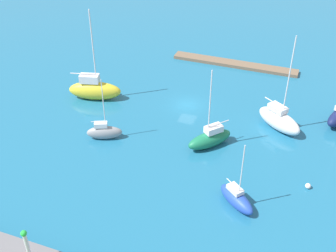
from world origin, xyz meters
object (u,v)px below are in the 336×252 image
object	(u,v)px
sailboat_gray_inner_mooring	(104,132)
sailboat_yellow_by_breakwater	(94,89)
pier_dock	(234,64)
mooring_buoy_white	(308,186)
sailboat_green_far_south	(210,138)
sailboat_white_outer_mooring	(279,120)
sailboat_blue_west_end	(236,198)
harbor_beacon	(27,244)

from	to	relation	value
sailboat_gray_inner_mooring	sailboat_yellow_by_breakwater	bearing A→B (deg)	101.96
pier_dock	mooring_buoy_white	size ratio (longest dim) A/B	33.73
sailboat_green_far_south	sailboat_gray_inner_mooring	xyz separation A→B (m)	(13.49, 3.32, -0.12)
pier_dock	sailboat_yellow_by_breakwater	size ratio (longest dim) A/B	1.56
sailboat_green_far_south	sailboat_white_outer_mooring	distance (m)	10.45
sailboat_blue_west_end	sailboat_yellow_by_breakwater	bearing A→B (deg)	-171.54
sailboat_white_outer_mooring	sailboat_gray_inner_mooring	size ratio (longest dim) A/B	1.54
sailboat_gray_inner_mooring	harbor_beacon	bearing A→B (deg)	-103.45
sailboat_green_far_south	mooring_buoy_white	bearing A→B (deg)	112.69
harbor_beacon	sailboat_green_far_south	distance (m)	26.29
sailboat_green_far_south	sailboat_white_outer_mooring	xyz separation A→B (m)	(-7.68, -7.09, 0.28)
pier_dock	sailboat_white_outer_mooring	xyz separation A→B (m)	(-10.04, 17.11, 1.17)
harbor_beacon	sailboat_blue_west_end	xyz separation A→B (m)	(-15.50, -14.89, -2.79)
sailboat_yellow_by_breakwater	sailboat_green_far_south	bearing A→B (deg)	-30.77
sailboat_green_far_south	sailboat_blue_west_end	bearing A→B (deg)	70.75
sailboat_yellow_by_breakwater	sailboat_gray_inner_mooring	bearing A→B (deg)	-70.15
sailboat_yellow_by_breakwater	sailboat_green_far_south	world-z (taller)	sailboat_yellow_by_breakwater
pier_dock	sailboat_blue_west_end	distance (m)	34.47
harbor_beacon	sailboat_yellow_by_breakwater	distance (m)	31.29
pier_dock	mooring_buoy_white	world-z (taller)	mooring_buoy_white
sailboat_green_far_south	mooring_buoy_white	xyz separation A→B (m)	(-12.69, 3.89, -0.84)
mooring_buoy_white	sailboat_green_far_south	bearing A→B (deg)	-17.03
harbor_beacon	pier_dock	bearing A→B (deg)	-98.83
harbor_beacon	sailboat_white_outer_mooring	xyz separation A→B (m)	(-17.56, -31.31, -2.27)
pier_dock	sailboat_gray_inner_mooring	size ratio (longest dim) A/B	2.48
harbor_beacon	sailboat_green_far_south	xyz separation A→B (m)	(-9.88, -24.22, -2.55)
sailboat_green_far_south	mooring_buoy_white	distance (m)	13.30
pier_dock	sailboat_green_far_south	world-z (taller)	sailboat_green_far_south
harbor_beacon	sailboat_blue_west_end	world-z (taller)	sailboat_blue_west_end
sailboat_yellow_by_breakwater	sailboat_white_outer_mooring	distance (m)	27.39
mooring_buoy_white	pier_dock	bearing A→B (deg)	-61.82
harbor_beacon	sailboat_gray_inner_mooring	bearing A→B (deg)	-80.20
sailboat_gray_inner_mooring	sailboat_white_outer_mooring	bearing A→B (deg)	2.93
pier_dock	sailboat_green_far_south	distance (m)	24.33
sailboat_yellow_by_breakwater	sailboat_gray_inner_mooring	world-z (taller)	sailboat_yellow_by_breakwater
sailboat_gray_inner_mooring	mooring_buoy_white	world-z (taller)	sailboat_gray_inner_mooring
harbor_beacon	sailboat_yellow_by_breakwater	world-z (taller)	sailboat_yellow_by_breakwater
sailboat_white_outer_mooring	sailboat_gray_inner_mooring	world-z (taller)	sailboat_white_outer_mooring
sailboat_yellow_by_breakwater	sailboat_blue_west_end	xyz separation A→B (m)	(-25.27, 14.75, -0.71)
sailboat_blue_west_end	mooring_buoy_white	bearing A→B (deg)	76.33
sailboat_gray_inner_mooring	sailboat_green_far_south	bearing A→B (deg)	-9.42
pier_dock	harbor_beacon	size ratio (longest dim) A/B	5.85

